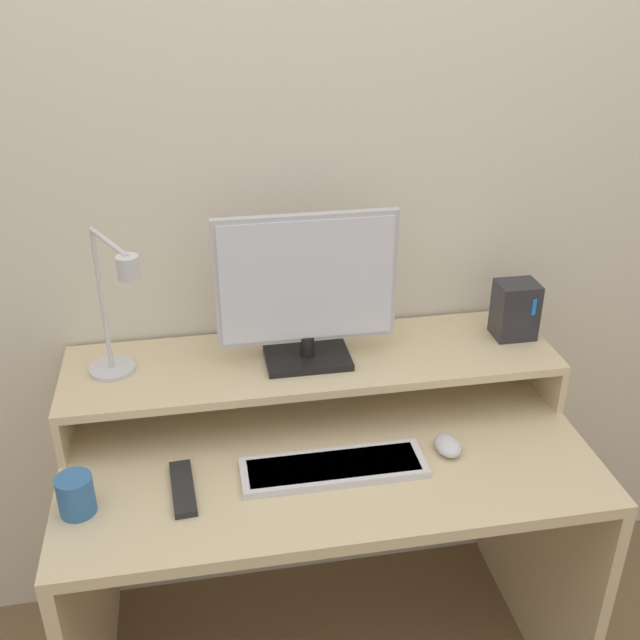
{
  "coord_description": "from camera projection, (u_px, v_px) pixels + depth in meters",
  "views": [
    {
      "loc": [
        -0.28,
        -1.12,
        1.89
      ],
      "look_at": [
        -0.01,
        0.38,
        1.1
      ],
      "focal_mm": 42.0,
      "sensor_mm": 36.0,
      "label": 1
    }
  ],
  "objects": [
    {
      "name": "monitor_shelf",
      "position": [
        312.0,
        364.0,
        1.95
      ],
      "size": [
        1.27,
        0.34,
        0.14
      ],
      "color": "beige",
      "rests_on": "desk"
    },
    {
      "name": "desk_lamp",
      "position": [
        115.0,
        319.0,
        1.74
      ],
      "size": [
        0.17,
        0.26,
        0.38
      ],
      "color": "silver",
      "rests_on": "monitor_shelf"
    },
    {
      "name": "wall_back",
      "position": [
        299.0,
        208.0,
        1.96
      ],
      "size": [
        6.0,
        0.05,
        2.5
      ],
      "color": "beige",
      "rests_on": "ground_plane"
    },
    {
      "name": "remote_control",
      "position": [
        183.0,
        488.0,
        1.68
      ],
      "size": [
        0.06,
        0.19,
        0.02
      ],
      "color": "black",
      "rests_on": "desk"
    },
    {
      "name": "monitor",
      "position": [
        307.0,
        290.0,
        1.83
      ],
      "size": [
        0.45,
        0.15,
        0.39
      ],
      "color": "black",
      "rests_on": "monitor_shelf"
    },
    {
      "name": "keyboard",
      "position": [
        334.0,
        467.0,
        1.74
      ],
      "size": [
        0.43,
        0.13,
        0.02
      ],
      "color": "silver",
      "rests_on": "desk"
    },
    {
      "name": "router_dock",
      "position": [
        515.0,
        310.0,
        2.0
      ],
      "size": [
        0.11,
        0.09,
        0.16
      ],
      "color": "#28282D",
      "rests_on": "monitor_shelf"
    },
    {
      "name": "mouse",
      "position": [
        448.0,
        445.0,
        1.81
      ],
      "size": [
        0.06,
        0.09,
        0.04
      ],
      "color": "silver",
      "rests_on": "desk"
    },
    {
      "name": "desk",
      "position": [
        325.0,
        512.0,
        1.95
      ],
      "size": [
        1.27,
        0.7,
        0.77
      ],
      "color": "beige",
      "rests_on": "ground_plane"
    },
    {
      "name": "mug",
      "position": [
        76.0,
        495.0,
        1.6
      ],
      "size": [
        0.08,
        0.08,
        0.09
      ],
      "color": "#33669E",
      "rests_on": "desk"
    }
  ]
}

